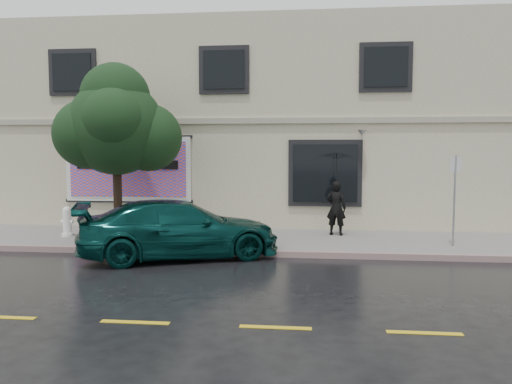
# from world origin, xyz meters

# --- Properties ---
(ground) EXTENTS (90.00, 90.00, 0.00)m
(ground) POSITION_xyz_m (0.00, 0.00, 0.00)
(ground) COLOR black
(ground) RESTS_ON ground
(sidewalk) EXTENTS (20.00, 3.50, 0.15)m
(sidewalk) POSITION_xyz_m (0.00, 3.25, 0.07)
(sidewalk) COLOR gray
(sidewalk) RESTS_ON ground
(curb) EXTENTS (20.00, 0.18, 0.16)m
(curb) POSITION_xyz_m (0.00, 1.50, 0.07)
(curb) COLOR gray
(curb) RESTS_ON ground
(road_marking) EXTENTS (19.00, 0.12, 0.01)m
(road_marking) POSITION_xyz_m (0.00, -3.50, 0.01)
(road_marking) COLOR gold
(road_marking) RESTS_ON ground
(building) EXTENTS (20.00, 8.12, 7.00)m
(building) POSITION_xyz_m (0.00, 9.00, 3.50)
(building) COLOR beige
(building) RESTS_ON ground
(billboard) EXTENTS (4.30, 0.16, 2.20)m
(billboard) POSITION_xyz_m (-3.20, 4.92, 2.05)
(billboard) COLOR white
(billboard) RESTS_ON ground
(car) EXTENTS (5.39, 3.80, 1.44)m
(car) POSITION_xyz_m (-0.51, 1.20, 0.72)
(car) COLOR #083431
(car) RESTS_ON ground
(pedestrian) EXTENTS (0.68, 0.54, 1.62)m
(pedestrian) POSITION_xyz_m (3.51, 4.03, 0.96)
(pedestrian) COLOR black
(pedestrian) RESTS_ON sidewalk
(umbrella) EXTENTS (1.15, 1.15, 0.79)m
(umbrella) POSITION_xyz_m (3.51, 4.03, 2.17)
(umbrella) COLOR black
(umbrella) RESTS_ON pedestrian
(street_tree) EXTENTS (2.70, 2.70, 4.51)m
(street_tree) POSITION_xyz_m (-2.76, 2.88, 3.30)
(street_tree) COLOR black
(street_tree) RESTS_ON sidewalk
(fire_hydrant) EXTENTS (0.36, 0.34, 0.88)m
(fire_hydrant) POSITION_xyz_m (-4.36, 3.00, 0.58)
(fire_hydrant) COLOR white
(fire_hydrant) RESTS_ON sidewalk
(sign_pole) EXTENTS (0.29, 0.05, 2.39)m
(sign_pole) POSITION_xyz_m (6.50, 2.63, 1.60)
(sign_pole) COLOR gray
(sign_pole) RESTS_ON sidewalk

